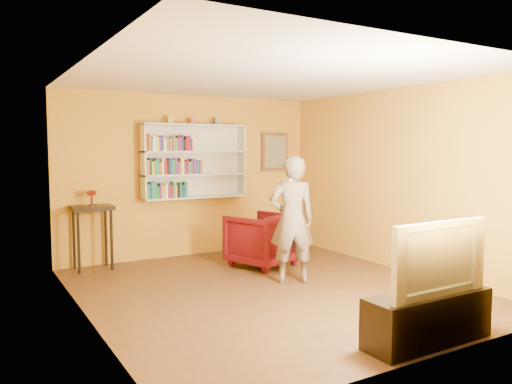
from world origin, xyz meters
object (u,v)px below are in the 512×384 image
console_table (92,217)px  person (292,220)px  bookshelf (193,162)px  ruby_lustre (91,194)px  armchair (262,240)px  tv_cabinet (428,318)px  television (430,257)px

console_table → person: (2.16, -2.10, 0.06)m
bookshelf → console_table: 1.89m
ruby_lustre → console_table: bearing=116.6°
armchair → tv_cabinet: bearing=66.9°
tv_cabinet → armchair: bearing=85.7°
tv_cabinet → television: 0.58m
ruby_lustre → television: ruby_lustre is taller
console_table → armchair: (2.30, -1.09, -0.39)m
bookshelf → person: bookshelf is taller
person → tv_cabinet: person is taller
person → television: 2.41m
bookshelf → television: (0.33, -4.66, -0.78)m
person → television: bearing=107.4°
bookshelf → television: size_ratio=1.52×
person → television: (-0.12, -2.40, -0.04)m
tv_cabinet → person: bearing=87.1°
console_table → ruby_lustre: 0.34m
armchair → person: 1.11m
bookshelf → tv_cabinet: (0.33, -4.66, -1.36)m
tv_cabinet → television: size_ratio=1.12×
ruby_lustre → television: 4.95m
bookshelf → person: size_ratio=1.05×
bookshelf → television: 4.74m
bookshelf → tv_cabinet: bookshelf is taller
console_table → person: 3.01m
console_table → tv_cabinet: size_ratio=0.72×
armchair → person: bearing=63.4°
bookshelf → person: 2.42m
ruby_lustre → armchair: ruby_lustre is taller
console_table → television: size_ratio=0.81×
tv_cabinet → console_table: bearing=114.4°
console_table → ruby_lustre: ruby_lustre is taller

